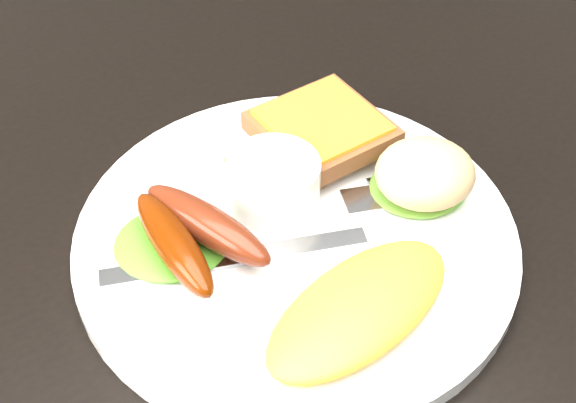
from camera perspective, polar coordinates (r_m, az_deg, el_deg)
The scene contains 12 objects.
dining_table at distance 0.57m, azimuth 1.42°, elevation -1.68°, with size 1.20×0.80×0.04m, color black.
plate at distance 0.53m, azimuth 0.56°, elevation -2.66°, with size 0.29×0.29×0.01m, color white.
lettuce_left at distance 0.52m, azimuth -8.25°, elevation -2.92°, with size 0.07×0.07×0.01m, color #4E861D.
lettuce_right at distance 0.55m, azimuth 9.23°, elevation 1.02°, with size 0.07×0.06×0.01m, color #5A8629.
omelette at distance 0.47m, azimuth 5.09°, elevation -7.56°, with size 0.14×0.06×0.02m, color orange.
sausage_a at distance 0.49m, azimuth -8.14°, elevation -2.93°, with size 0.02×0.10×0.02m, color #632C00.
sausage_b at distance 0.50m, azimuth -5.80°, elevation -1.63°, with size 0.03×0.10×0.03m, color maroon.
ramekin at distance 0.53m, azimuth -1.04°, elevation 1.26°, with size 0.06×0.06×0.04m, color white.
toast_a at distance 0.56m, azimuth 0.15°, elevation 3.08°, with size 0.07×0.07×0.01m, color brown.
toast_b at distance 0.57m, azimuth 2.42°, elevation 5.11°, with size 0.08×0.08×0.01m, color brown.
potato_salad at distance 0.54m, azimuth 9.73°, elevation 2.01°, with size 0.07×0.06×0.04m, color #F0F4A3.
fork at distance 0.51m, azimuth -3.75°, elevation -4.02°, with size 0.17×0.01×0.00m, color #ADAFB7.
Camera 1 is at (-0.22, -0.33, 1.15)m, focal length 50.00 mm.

